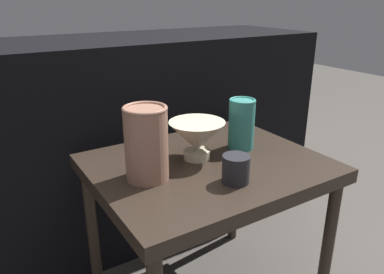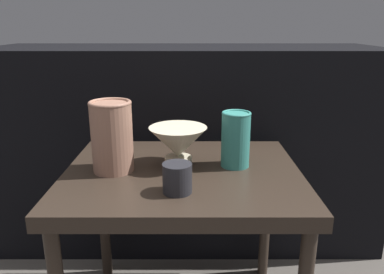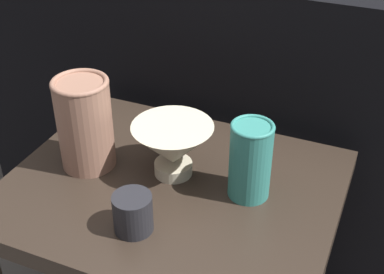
% 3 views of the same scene
% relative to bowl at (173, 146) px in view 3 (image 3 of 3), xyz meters
% --- Properties ---
extents(table, '(0.65, 0.53, 0.51)m').
position_rel_bowl_xyz_m(table, '(0.01, -0.04, -0.12)').
color(table, '#2D231C').
rests_on(table, ground_plane).
extents(couch_backdrop, '(1.57, 0.50, 0.81)m').
position_rel_bowl_xyz_m(couch_backdrop, '(0.01, 0.53, -0.17)').
color(couch_backdrop, black).
rests_on(couch_backdrop, ground_plane).
extents(bowl, '(0.16, 0.16, 0.11)m').
position_rel_bowl_xyz_m(bowl, '(0.00, 0.00, 0.00)').
color(bowl, beige).
rests_on(bowl, table).
extents(vase_textured_left, '(0.11, 0.11, 0.20)m').
position_rel_bowl_xyz_m(vase_textured_left, '(-0.18, -0.04, 0.03)').
color(vase_textured_left, '#996B56').
rests_on(vase_textured_left, table).
extents(vase_colorful_right, '(0.08, 0.08, 0.16)m').
position_rel_bowl_xyz_m(vase_colorful_right, '(0.16, -0.00, 0.01)').
color(vase_colorful_right, teal).
rests_on(vase_colorful_right, table).
extents(cup, '(0.07, 0.07, 0.07)m').
position_rel_bowl_xyz_m(cup, '(0.00, -0.18, -0.03)').
color(cup, '#232328').
rests_on(cup, table).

